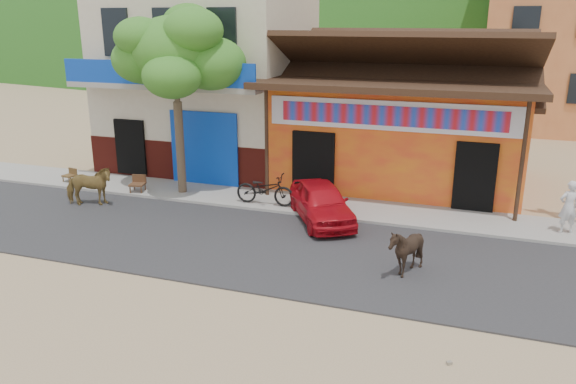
% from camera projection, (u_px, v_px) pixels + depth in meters
% --- Properties ---
extents(ground, '(120.00, 120.00, 0.00)m').
position_uv_depth(ground, '(239.00, 292.00, 12.13)').
color(ground, '#9E825B').
rests_on(ground, ground).
extents(road, '(60.00, 5.00, 0.04)m').
position_uv_depth(road, '(279.00, 248.00, 14.38)').
color(road, '#28282B').
rests_on(road, ground).
extents(sidewalk, '(60.00, 2.00, 0.12)m').
position_uv_depth(sidewalk, '(316.00, 206.00, 17.53)').
color(sidewalk, gray).
rests_on(sidewalk, ground).
extents(dance_club, '(8.00, 6.00, 3.60)m').
position_uv_depth(dance_club, '(402.00, 131.00, 20.01)').
color(dance_club, orange).
rests_on(dance_club, ground).
extents(cafe_building, '(7.00, 6.00, 7.00)m').
position_uv_depth(cafe_building, '(211.00, 76.00, 21.82)').
color(cafe_building, beige).
rests_on(cafe_building, ground).
extents(tree, '(3.00, 3.00, 6.00)m').
position_uv_depth(tree, '(177.00, 102.00, 17.86)').
color(tree, '#2D721E').
rests_on(tree, sidewalk).
extents(cow_tan, '(1.63, 1.20, 1.25)m').
position_uv_depth(cow_tan, '(89.00, 186.00, 17.44)').
color(cow_tan, olive).
rests_on(cow_tan, road).
extents(cow_dark, '(1.34, 1.28, 1.17)m').
position_uv_depth(cow_dark, '(406.00, 251.00, 12.73)').
color(cow_dark, black).
rests_on(cow_dark, road).
extents(red_car, '(2.89, 3.55, 1.14)m').
position_uv_depth(red_car, '(321.00, 202.00, 16.13)').
color(red_car, red).
rests_on(red_car, road).
extents(scooter, '(1.88, 0.67, 0.99)m').
position_uv_depth(scooter, '(265.00, 189.00, 17.32)').
color(scooter, black).
rests_on(scooter, sidewalk).
extents(pedestrian, '(0.63, 0.53, 1.46)m').
position_uv_depth(pedestrian, '(569.00, 207.00, 14.96)').
color(pedestrian, silver).
rests_on(pedestrian, sidewalk).
extents(cafe_chair_left, '(0.46, 0.46, 0.84)m').
position_uv_depth(cafe_chair_left, '(69.00, 170.00, 19.80)').
color(cafe_chair_left, '#483418').
rests_on(cafe_chair_left, sidewalk).
extents(cafe_chair_right, '(0.57, 0.57, 1.02)m').
position_uv_depth(cafe_chair_right, '(137.00, 177.00, 18.61)').
color(cafe_chair_right, '#472C17').
rests_on(cafe_chair_right, sidewalk).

